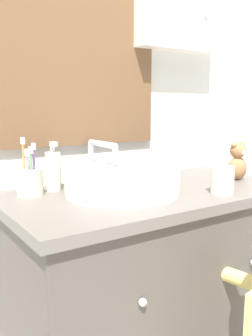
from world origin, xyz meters
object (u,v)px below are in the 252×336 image
Objects in this scene: sink_basin at (122,181)px; drinking_cup at (222,180)px; soap_dispenser at (53,171)px; teddy_bear at (237,162)px; toothbrush_holder at (30,181)px.

sink_basin is 4.62× the size of drinking_cup.
sink_basin reaches higher than drinking_cup.
drinking_cup is at bearing -34.70° from sink_basin.
soap_dispenser reaches higher than drinking_cup.
soap_dispenser reaches higher than teddy_bear.
toothbrush_holder is 1.11× the size of soap_dispenser.
sink_basin is 2.26× the size of toothbrush_holder.
teddy_bear is (0.80, -0.20, 0.02)m from toothbrush_holder.
soap_dispenser is 1.13× the size of teddy_bear.
toothbrush_holder is (-0.28, 0.15, 0.00)m from sink_basin.
soap_dispenser is at bearing 136.17° from sink_basin.
teddy_bear is at bearing -18.01° from soap_dispenser.
toothbrush_holder is at bearing 152.14° from sink_basin.
teddy_bear is (0.53, -0.06, 0.03)m from sink_basin.
toothbrush_holder is at bearing 165.81° from teddy_bear.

